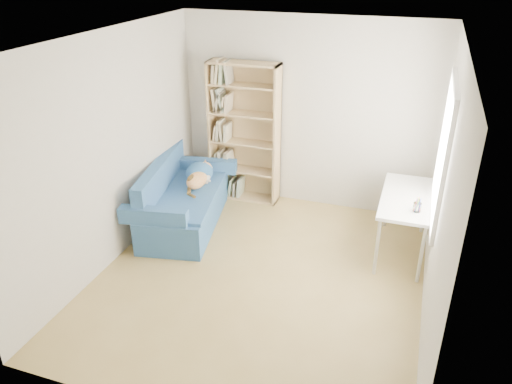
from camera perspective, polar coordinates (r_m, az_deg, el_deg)
ground at (r=5.71m, az=0.48°, el=-9.61°), size 4.00×4.00×0.00m
room_shell at (r=4.94m, az=1.78°, el=5.97°), size 3.54×4.04×2.62m
sofa at (r=6.67m, az=-8.32°, el=-0.95°), size 1.13×1.88×0.86m
bookshelf at (r=7.07m, az=-1.35°, el=6.10°), size 0.99×0.31×1.98m
desk at (r=6.06m, az=16.79°, el=-1.09°), size 0.57×1.25×0.75m
pen_cup at (r=5.69m, az=17.95°, el=-1.56°), size 0.09×0.09×0.17m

